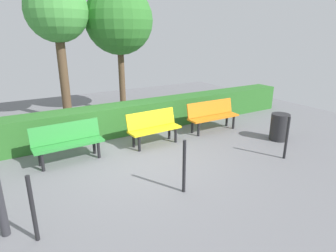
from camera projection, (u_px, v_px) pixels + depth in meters
ground_plane at (133, 161)px, 6.44m from camera, size 16.00×16.00×0.00m
bench_orange at (212, 114)px, 8.34m from camera, size 1.60×0.49×0.86m
bench_yellow at (153, 126)px, 7.29m from camera, size 1.40×0.53×0.86m
bench_green at (68, 141)px, 6.32m from camera, size 1.53×0.52×0.86m
hedge_row at (134, 117)px, 8.32m from camera, size 11.15×0.73×0.84m
tree_near at (119, 21)px, 9.50m from camera, size 2.26×2.26×4.28m
tree_mid at (57, 13)px, 8.44m from camera, size 1.85×1.85×4.31m
railing_post_near at (287, 138)px, 6.42m from camera, size 0.06×0.06×1.00m
railing_post_mid at (184, 167)px, 5.05m from camera, size 0.06×0.06×1.00m
railing_post_far at (33, 209)px, 3.84m from camera, size 0.06×0.06×1.00m
trash_bin at (279, 127)px, 7.62m from camera, size 0.48×0.48×0.72m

